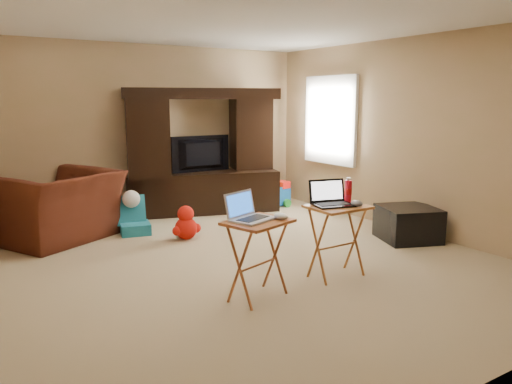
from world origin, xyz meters
TOP-DOWN VIEW (x-y plane):
  - floor at (0.00, 0.00)m, footprint 5.50×5.50m
  - ceiling at (0.00, 0.00)m, footprint 5.50×5.50m
  - wall_back at (0.00, 2.75)m, footprint 5.00×0.00m
  - wall_front at (0.00, -2.75)m, footprint 5.00×0.00m
  - wall_right at (2.50, 0.00)m, footprint 0.00×5.50m
  - window_pane at (2.48, 1.55)m, footprint 0.00×1.20m
  - window_frame at (2.46, 1.55)m, footprint 0.06×1.14m
  - entertainment_center at (0.71, 2.43)m, footprint 2.36×1.22m
  - television at (0.71, 2.40)m, footprint 0.95×0.13m
  - recliner at (-1.49, 1.98)m, footprint 1.68×1.62m
  - child_rocker at (-0.60, 1.77)m, footprint 0.45×0.49m
  - plush_toy at (-0.16, 1.18)m, footprint 0.39×0.32m
  - push_toy at (1.82, 2.20)m, footprint 0.67×0.53m
  - ottoman at (2.15, -0.32)m, footprint 0.83×0.83m
  - tray_table_left at (-0.41, -0.87)m, footprint 0.64×0.57m
  - tray_table_right at (0.54, -0.83)m, footprint 0.55×0.44m
  - laptop_left at (-0.44, -0.84)m, footprint 0.45×0.41m
  - laptop_right at (0.50, -0.81)m, footprint 0.43×0.38m
  - mouse_left at (-0.22, -0.94)m, footprint 0.12×0.16m
  - mouse_right at (0.67, -0.95)m, footprint 0.11×0.16m
  - water_bottle at (0.74, -0.75)m, footprint 0.07×0.07m

SIDE VIEW (x-z plane):
  - floor at x=0.00m, z-range 0.00..0.00m
  - ottoman at x=2.15m, z-range 0.00..0.41m
  - plush_toy at x=-0.16m, z-range 0.00..0.43m
  - push_toy at x=1.82m, z-range 0.00..0.46m
  - child_rocker at x=-0.60m, z-range 0.00..0.49m
  - tray_table_left at x=-0.41m, z-range 0.00..0.70m
  - tray_table_right at x=0.54m, z-range 0.00..0.71m
  - recliner at x=-1.49m, z-range 0.00..0.85m
  - mouse_left at x=-0.22m, z-range 0.70..0.76m
  - mouse_right at x=0.67m, z-range 0.71..0.77m
  - laptop_left at x=-0.44m, z-range 0.70..0.94m
  - water_bottle at x=0.74m, z-range 0.71..0.93m
  - laptop_right at x=0.50m, z-range 0.71..0.95m
  - television at x=0.71m, z-range 0.63..1.17m
  - entertainment_center at x=0.71m, z-range 0.00..1.88m
  - wall_back at x=0.00m, z-range -1.25..3.75m
  - wall_front at x=0.00m, z-range -1.25..3.75m
  - wall_right at x=2.50m, z-range -1.50..4.00m
  - window_pane at x=2.48m, z-range 0.80..2.00m
  - window_frame at x=2.46m, z-range 0.73..2.07m
  - ceiling at x=0.00m, z-range 2.50..2.50m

